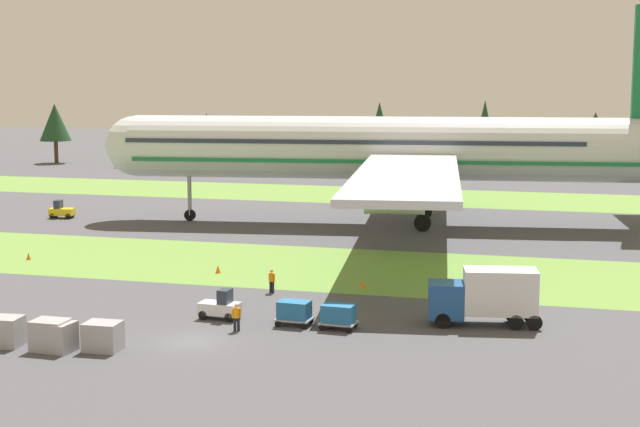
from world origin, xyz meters
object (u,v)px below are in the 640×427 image
at_px(cargo_dolly_lead, 294,311).
at_px(uld_container_3, 51,335).
at_px(uld_container_0, 103,336).
at_px(uld_container_2, 56,337).
at_px(catering_truck, 485,295).
at_px(taxiway_marker_1, 363,284).
at_px(uld_container_1, 4,331).
at_px(pushback_tractor, 61,211).
at_px(airliner, 402,148).
at_px(cargo_dolly_second, 338,315).
at_px(taxiway_marker_0, 460,284).
at_px(ground_crew_loader, 272,280).
at_px(baggage_tug, 221,307).
at_px(ground_crew_marshaller, 237,316).
at_px(taxiway_marker_2, 218,269).
at_px(taxiway_marker_3, 29,256).

xyz_separation_m(cargo_dolly_lead, uld_container_3, (-11.88, -8.81, -0.04)).
bearing_deg(uld_container_0, cargo_dolly_lead, 42.09).
bearing_deg(uld_container_2, cargo_dolly_lead, 37.57).
height_order(catering_truck, taxiway_marker_1, catering_truck).
bearing_deg(uld_container_3, uld_container_1, 177.75).
height_order(pushback_tractor, uld_container_3, pushback_tractor).
xyz_separation_m(airliner, cargo_dolly_second, (3.53, -42.00, -7.10)).
bearing_deg(taxiway_marker_0, cargo_dolly_second, -113.83).
bearing_deg(ground_crew_loader, pushback_tractor, 159.65).
bearing_deg(baggage_tug, cargo_dolly_second, -90.00).
xyz_separation_m(ground_crew_marshaller, taxiway_marker_2, (-7.32, 16.03, -0.63)).
bearing_deg(ground_crew_marshaller, ground_crew_loader, -109.64).
xyz_separation_m(uld_container_1, taxiway_marker_2, (4.61, 22.45, -0.54)).
height_order(uld_container_0, uld_container_1, uld_container_1).
bearing_deg(taxiway_marker_2, taxiway_marker_3, 176.49).
height_order(airliner, uld_container_1, airliner).
distance_m(uld_container_2, taxiway_marker_0, 30.09).
relative_size(cargo_dolly_second, ground_crew_marshaller, 1.31).
height_order(taxiway_marker_1, taxiway_marker_2, taxiway_marker_2).
height_order(ground_crew_marshaller, taxiway_marker_1, ground_crew_marshaller).
xyz_separation_m(catering_truck, ground_crew_marshaller, (-14.55, -5.39, -1.01)).
height_order(catering_truck, uld_container_1, catering_truck).
bearing_deg(taxiway_marker_1, ground_crew_loader, -151.59).
xyz_separation_m(cargo_dolly_second, catering_truck, (8.64, 3.29, 1.03)).
bearing_deg(uld_container_1, ground_crew_loader, 57.23).
height_order(baggage_tug, uld_container_2, baggage_tug).
relative_size(uld_container_1, taxiway_marker_2, 3.14).
bearing_deg(uld_container_3, uld_container_2, -5.79).
bearing_deg(ground_crew_marshaller, taxiway_marker_2, -90.95).
height_order(cargo_dolly_second, taxiway_marker_0, cargo_dolly_second).
bearing_deg(taxiway_marker_2, pushback_tractor, 139.40).
height_order(catering_truck, uld_container_0, catering_truck).
distance_m(ground_crew_loader, uld_container_2, 18.57).
xyz_separation_m(cargo_dolly_second, uld_container_2, (-14.40, -8.68, -0.09)).
bearing_deg(ground_crew_loader, cargo_dolly_lead, -42.99).
bearing_deg(taxiway_marker_2, cargo_dolly_second, -46.47).
bearing_deg(uld_container_0, uld_container_1, -174.37).
height_order(cargo_dolly_second, taxiway_marker_3, cargo_dolly_second).
height_order(airliner, ground_crew_marshaller, airliner).
relative_size(baggage_tug, taxiway_marker_2, 4.20).
relative_size(pushback_tractor, uld_container_2, 1.37).
bearing_deg(uld_container_2, cargo_dolly_second, 31.09).
height_order(cargo_dolly_lead, taxiway_marker_2, cargo_dolly_lead).
xyz_separation_m(pushback_tractor, ground_crew_loader, (33.32, -28.78, 0.13)).
xyz_separation_m(airliner, taxiway_marker_0, (9.48, -28.53, -7.73)).
xyz_separation_m(airliner, taxiway_marker_3, (-27.21, -27.00, -7.71)).
xyz_separation_m(uld_container_0, uld_container_3, (-2.91, -0.71, 0.06)).
height_order(pushback_tractor, taxiway_marker_2, pushback_tractor).
relative_size(ground_crew_marshaller, taxiway_marker_3, 2.85).
distance_m(pushback_tractor, uld_container_1, 50.87).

